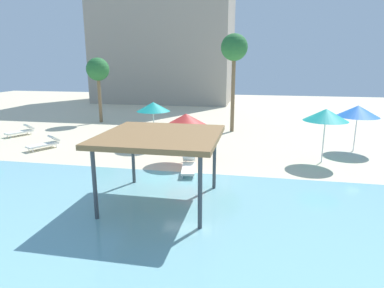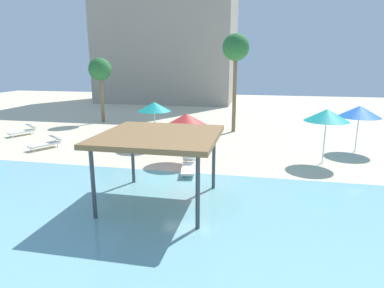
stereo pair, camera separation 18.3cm
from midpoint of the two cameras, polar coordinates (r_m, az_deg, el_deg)
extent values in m
plane|color=beige|center=(14.25, -1.27, -7.02)|extent=(80.00, 80.00, 0.00)
cube|color=#7AB7C1|center=(9.69, -8.19, -17.82)|extent=(44.00, 13.50, 0.04)
cylinder|color=#42474C|center=(14.31, -10.41, -2.02)|extent=(0.14, 0.14, 2.44)
cylinder|color=#42474C|center=(13.46, 3.47, -2.83)|extent=(0.14, 0.14, 2.44)
cylinder|color=#42474C|center=(11.32, -16.76, -6.71)|extent=(0.14, 0.14, 2.44)
cylinder|color=#42474C|center=(10.24, 0.87, -8.33)|extent=(0.14, 0.14, 2.44)
cube|color=olive|center=(11.84, -5.89, 1.34)|extent=(4.16, 4.16, 0.18)
cylinder|color=silver|center=(17.26, -1.32, 0.07)|extent=(0.06, 0.06, 1.92)
cone|color=red|center=(17.00, -1.34, 4.21)|extent=(2.20, 2.20, 0.60)
cylinder|color=silver|center=(18.31, 21.27, 0.34)|extent=(0.06, 0.06, 2.18)
cone|color=teal|center=(18.06, 21.66, 4.66)|extent=(2.22, 2.22, 0.61)
cylinder|color=silver|center=(21.46, 25.91, 1.55)|extent=(0.06, 0.06, 2.02)
cone|color=blue|center=(21.25, 26.29, 5.07)|extent=(2.37, 2.37, 0.65)
cylinder|color=silver|center=(20.64, -6.79, 2.62)|extent=(0.06, 0.06, 2.16)
cone|color=teal|center=(20.42, -6.90, 6.36)|extent=(2.03, 2.03, 0.56)
cylinder|color=white|center=(14.85, -0.16, -5.69)|extent=(0.05, 0.05, 0.22)
cylinder|color=white|center=(14.87, -2.02, -5.66)|extent=(0.05, 0.05, 0.22)
cylinder|color=white|center=(16.21, 0.02, -3.98)|extent=(0.05, 0.05, 0.22)
cylinder|color=white|center=(16.23, -1.68, -3.96)|extent=(0.05, 0.05, 0.22)
cube|color=white|center=(15.49, -0.96, -4.22)|extent=(0.88, 1.87, 0.10)
cube|color=white|center=(16.11, -0.83, -2.47)|extent=(0.67, 0.60, 0.40)
cylinder|color=white|center=(25.96, -28.79, 1.12)|extent=(0.05, 0.05, 0.22)
cylinder|color=white|center=(26.39, -29.24, 1.25)|extent=(0.05, 0.05, 0.22)
cylinder|color=white|center=(26.57, -26.01, 1.70)|extent=(0.05, 0.05, 0.22)
cylinder|color=white|center=(26.99, -26.49, 1.82)|extent=(0.05, 0.05, 0.22)
cube|color=white|center=(26.44, -27.65, 1.82)|extent=(1.31, 1.88, 0.10)
cube|color=white|center=(26.71, -26.31, 2.68)|extent=(0.76, 0.72, 0.40)
cylinder|color=white|center=(21.29, -25.80, -1.03)|extent=(0.05, 0.05, 0.22)
cylinder|color=white|center=(21.71, -26.35, -0.81)|extent=(0.05, 0.05, 0.22)
cylinder|color=white|center=(21.91, -22.43, -0.29)|extent=(0.05, 0.05, 0.22)
cylinder|color=white|center=(22.32, -23.03, -0.10)|extent=(0.05, 0.05, 0.22)
cube|color=white|center=(21.76, -24.42, -0.14)|extent=(1.37, 1.87, 0.10)
cube|color=white|center=(22.03, -22.79, 0.92)|extent=(0.77, 0.73, 0.40)
cylinder|color=brown|center=(29.64, -15.69, 7.55)|extent=(0.28, 0.28, 4.12)
sphere|color=#286B33|center=(29.49, -16.00, 12.20)|extent=(1.90, 1.90, 1.90)
cylinder|color=brown|center=(24.73, 6.80, 8.66)|extent=(0.28, 0.28, 5.72)
sphere|color=#286B33|center=(24.64, 7.03, 16.12)|extent=(1.90, 1.90, 1.90)
cube|color=#9E9384|center=(45.33, -4.64, 18.48)|extent=(16.95, 10.75, 17.42)
camera|label=1|loc=(0.09, -90.33, -0.08)|focal=31.17mm
camera|label=2|loc=(0.09, 89.67, 0.08)|focal=31.17mm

